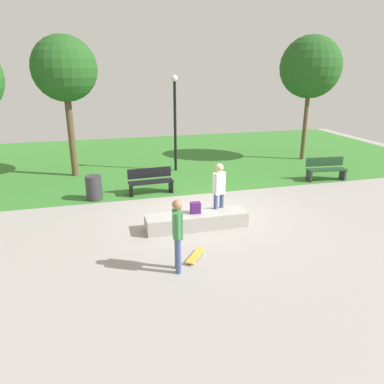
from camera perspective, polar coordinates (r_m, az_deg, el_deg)
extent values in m
plane|color=#9E9993|center=(11.54, 1.39, -3.23)|extent=(28.00, 28.00, 0.00)
cube|color=#387A2D|center=(18.89, -5.42, 5.40)|extent=(26.60, 12.25, 0.01)
cube|color=#A8A59E|center=(10.41, 0.74, -4.48)|extent=(2.90, 0.71, 0.42)
cube|color=#4C1E66|center=(10.32, 0.54, -2.47)|extent=(0.29, 0.21, 0.32)
cylinder|color=#3F5184|center=(8.10, -2.15, -10.04)|extent=(0.12, 0.12, 0.82)
cylinder|color=#3F5184|center=(8.29, -2.31, -9.32)|extent=(0.12, 0.12, 0.82)
cube|color=#3F8C4C|center=(7.88, -2.29, -5.07)|extent=(0.24, 0.34, 0.62)
cylinder|color=#3F8C4C|center=(7.71, -2.17, -5.40)|extent=(0.09, 0.09, 0.57)
cylinder|color=#3F8C4C|center=(8.02, -2.42, -4.42)|extent=(0.09, 0.09, 0.57)
sphere|color=#9E7556|center=(7.71, -2.34, -2.01)|extent=(0.22, 0.22, 0.22)
cylinder|color=#3F5184|center=(10.71, 3.69, -2.57)|extent=(0.12, 0.12, 0.86)
cylinder|color=#3F5184|center=(10.84, 4.62, -2.34)|extent=(0.12, 0.12, 0.86)
cube|color=white|center=(10.53, 4.25, 1.37)|extent=(0.37, 0.29, 0.64)
cylinder|color=white|center=(10.42, 3.51, 1.35)|extent=(0.09, 0.09, 0.59)
cylinder|color=white|center=(10.62, 4.99, 1.65)|extent=(0.09, 0.09, 0.59)
sphere|color=tan|center=(10.40, 4.31, 3.83)|extent=(0.23, 0.23, 0.23)
cube|color=gold|center=(8.85, 0.55, -9.91)|extent=(0.65, 0.75, 0.02)
cylinder|color=silver|center=(8.61, 0.34, -11.07)|extent=(0.06, 0.06, 0.06)
cylinder|color=silver|center=(8.67, -0.66, -10.86)|extent=(0.06, 0.06, 0.06)
cylinder|color=silver|center=(9.07, 1.70, -9.44)|extent=(0.06, 0.06, 0.06)
cylinder|color=silver|center=(9.12, 0.75, -9.27)|extent=(0.06, 0.06, 0.06)
cube|color=black|center=(13.22, -6.43, 1.59)|extent=(1.62, 0.53, 0.06)
cube|color=black|center=(13.35, -6.67, 3.00)|extent=(1.60, 0.15, 0.36)
cube|color=black|center=(13.45, -3.33, 0.97)|extent=(0.10, 0.40, 0.45)
cube|color=black|center=(13.16, -9.52, 0.35)|extent=(0.10, 0.40, 0.45)
cube|color=#1E4223|center=(15.74, 20.31, 3.30)|extent=(1.64, 0.59, 0.06)
cube|color=#1E4223|center=(15.86, 20.04, 4.49)|extent=(1.60, 0.22, 0.36)
cube|color=#2D2D33|center=(16.17, 22.49, 2.60)|extent=(0.12, 0.40, 0.45)
cube|color=#2D2D33|center=(15.45, 17.84, 2.43)|extent=(0.12, 0.40, 0.45)
cylinder|color=brown|center=(18.99, 17.26, 10.17)|extent=(0.20, 0.20, 3.55)
sphere|color=#23561E|center=(18.82, 18.06, 18.09)|extent=(2.86, 2.86, 2.86)
cylinder|color=brown|center=(15.99, -18.37, 8.65)|extent=(0.27, 0.27, 3.57)
sphere|color=#23561E|center=(15.79, -19.34, 17.76)|extent=(2.54, 2.54, 2.54)
cylinder|color=black|center=(16.02, -2.65, 10.05)|extent=(0.12, 0.12, 3.83)
sphere|color=silver|center=(15.84, -2.76, 17.34)|extent=(0.28, 0.28, 0.28)
cylinder|color=#333338|center=(13.00, -15.08, 0.64)|extent=(0.55, 0.55, 0.85)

